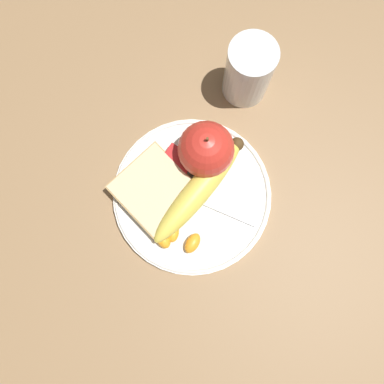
% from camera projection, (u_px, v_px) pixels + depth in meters
% --- Properties ---
extents(ground_plane, '(3.00, 3.00, 0.00)m').
position_uv_depth(ground_plane, '(192.00, 196.00, 0.58)').
color(ground_plane, olive).
extents(plate, '(0.24, 0.24, 0.01)m').
position_uv_depth(plate, '(192.00, 195.00, 0.58)').
color(plate, silver).
rests_on(plate, ground_plane).
extents(juice_glass, '(0.07, 0.07, 0.11)m').
position_uv_depth(juice_glass, '(248.00, 73.00, 0.57)').
color(juice_glass, silver).
rests_on(juice_glass, ground_plane).
extents(apple, '(0.08, 0.08, 0.09)m').
position_uv_depth(apple, '(206.00, 150.00, 0.54)').
color(apple, red).
rests_on(apple, plate).
extents(banana, '(0.06, 0.20, 0.04)m').
position_uv_depth(banana, '(199.00, 189.00, 0.55)').
color(banana, '#E0CC4C').
rests_on(banana, plate).
extents(bread_slice, '(0.13, 0.12, 0.02)m').
position_uv_depth(bread_slice, '(155.00, 190.00, 0.56)').
color(bread_slice, '#AB8751').
rests_on(bread_slice, plate).
extents(fork, '(0.17, 0.05, 0.00)m').
position_uv_depth(fork, '(195.00, 197.00, 0.57)').
color(fork, silver).
rests_on(fork, plate).
extents(jam_packet, '(0.05, 0.04, 0.02)m').
position_uv_depth(jam_packet, '(178.00, 162.00, 0.57)').
color(jam_packet, silver).
rests_on(jam_packet, plate).
extents(orange_segment_0, '(0.03, 0.03, 0.02)m').
position_uv_depth(orange_segment_0, '(173.00, 232.00, 0.55)').
color(orange_segment_0, orange).
rests_on(orange_segment_0, plate).
extents(orange_segment_1, '(0.02, 0.03, 0.02)m').
position_uv_depth(orange_segment_1, '(193.00, 243.00, 0.55)').
color(orange_segment_1, orange).
rests_on(orange_segment_1, plate).
extents(orange_segment_2, '(0.04, 0.03, 0.02)m').
position_uv_depth(orange_segment_2, '(160.00, 236.00, 0.55)').
color(orange_segment_2, orange).
rests_on(orange_segment_2, plate).
extents(orange_segment_3, '(0.04, 0.03, 0.02)m').
position_uv_depth(orange_segment_3, '(174.00, 217.00, 0.56)').
color(orange_segment_3, orange).
rests_on(orange_segment_3, plate).
extents(orange_segment_4, '(0.03, 0.03, 0.01)m').
position_uv_depth(orange_segment_4, '(176.00, 191.00, 0.57)').
color(orange_segment_4, orange).
rests_on(orange_segment_4, plate).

